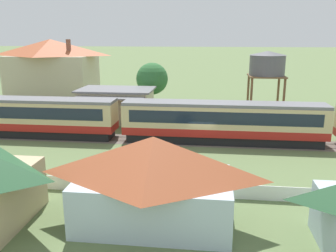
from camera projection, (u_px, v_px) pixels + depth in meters
ground_plane at (201, 144)px, 36.22m from camera, size 600.00×600.00×0.00m
passenger_train at (225, 121)px, 36.15m from camera, size 63.77×3.12×4.21m
railway_track at (188, 141)px, 37.16m from camera, size 105.24×3.60×0.04m
station_building at (117, 105)px, 45.47m from camera, size 9.43×7.33×4.18m
station_house_terracotta_roof at (52, 69)px, 59.05m from camera, size 14.55×9.18×10.13m
water_tower at (267, 65)px, 42.15m from camera, size 4.35×4.35×8.98m
cottage_terracotta_roof at (154, 179)px, 20.45m from camera, size 9.56×5.49×5.32m
picket_fence_front at (102, 185)px, 25.10m from camera, size 47.16×0.06×1.05m
parked_car_blue at (170, 165)px, 28.56m from camera, size 2.44×4.51×1.32m
yard_tree_0 at (152, 79)px, 49.98m from camera, size 4.47×4.47×7.05m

